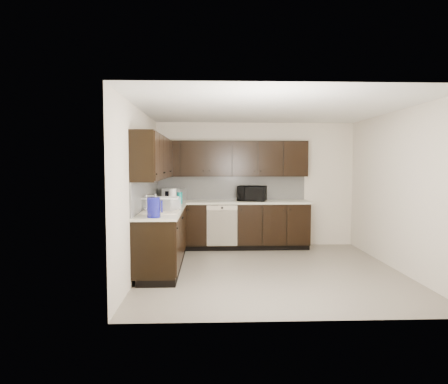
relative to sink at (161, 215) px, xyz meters
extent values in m
plane|color=gray|center=(1.68, 0.01, -0.88)|extent=(4.00, 4.00, 0.00)
plane|color=white|center=(1.68, 0.01, 1.62)|extent=(4.00, 4.00, 0.00)
cube|color=beige|center=(1.68, 2.01, 0.37)|extent=(4.00, 0.02, 2.50)
cube|color=beige|center=(-0.32, 0.01, 0.37)|extent=(0.02, 4.00, 2.50)
cube|color=beige|center=(3.68, 0.01, 0.37)|extent=(0.02, 4.00, 2.50)
cube|color=beige|center=(1.68, -1.99, 0.37)|extent=(4.00, 0.02, 2.50)
cube|color=black|center=(1.18, 1.71, -0.43)|extent=(3.00, 0.60, 0.90)
cube|color=black|center=(-0.02, 0.31, -0.43)|extent=(0.60, 2.20, 0.90)
cube|color=black|center=(1.18, 1.74, -0.83)|extent=(3.00, 0.54, 0.10)
cube|color=black|center=(0.01, 0.31, -0.83)|extent=(0.54, 2.20, 0.10)
cube|color=beige|center=(1.18, 1.71, 0.04)|extent=(3.03, 0.63, 0.04)
cube|color=beige|center=(-0.02, 0.31, 0.04)|extent=(0.63, 2.23, 0.04)
cube|color=#ACACA8|center=(1.18, 2.00, 0.30)|extent=(3.00, 0.02, 0.48)
cube|color=#ACACA8|center=(-0.31, 0.61, 0.30)|extent=(0.02, 2.80, 0.48)
cube|color=black|center=(1.18, 1.85, 0.89)|extent=(3.00, 0.33, 0.70)
cube|color=black|center=(-0.15, 0.45, 0.89)|extent=(0.33, 2.47, 0.70)
cube|color=beige|center=(0.98, 1.42, -0.38)|extent=(0.58, 0.02, 0.78)
cube|color=beige|center=(0.98, 1.42, -0.04)|extent=(0.58, 0.03, 0.08)
cylinder|color=black|center=(0.98, 1.40, -0.04)|extent=(0.04, 0.02, 0.04)
cube|color=beige|center=(0.00, 0.01, 0.06)|extent=(0.54, 0.82, 0.03)
cube|color=beige|center=(0.00, -0.19, -0.02)|extent=(0.42, 0.34, 0.16)
cube|color=beige|center=(0.00, 0.21, -0.02)|extent=(0.42, 0.34, 0.16)
cylinder|color=silver|center=(-0.22, 0.01, 0.19)|extent=(0.03, 0.03, 0.26)
cylinder|color=silver|center=(-0.17, 0.01, 0.31)|extent=(0.14, 0.02, 0.02)
cylinder|color=#B2B2B7|center=(0.00, -0.19, 0.01)|extent=(0.20, 0.20, 0.10)
imported|color=black|center=(1.58, 1.69, 0.21)|extent=(0.62, 0.49, 0.30)
imported|color=gray|center=(0.20, 0.55, 0.15)|extent=(0.10, 0.10, 0.18)
imported|color=gray|center=(-0.08, 0.03, 0.19)|extent=(0.13, 0.13, 0.27)
cube|color=silver|center=(0.05, 1.73, 0.18)|extent=(0.47, 0.40, 0.25)
cube|color=white|center=(-0.01, 0.10, 0.16)|extent=(0.62, 0.53, 0.20)
cylinder|color=#0F1092|center=(-0.02, -0.67, 0.20)|extent=(0.24, 0.24, 0.27)
cylinder|color=#0B807D|center=(0.20, 1.19, 0.17)|extent=(0.13, 0.13, 0.21)
cylinder|color=white|center=(0.08, 1.05, 0.20)|extent=(0.14, 0.14, 0.29)
camera|label=1|loc=(0.74, -6.08, 0.78)|focal=32.00mm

